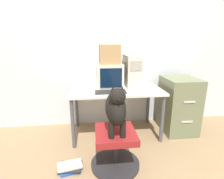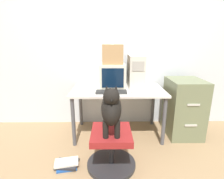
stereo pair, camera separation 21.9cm
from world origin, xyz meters
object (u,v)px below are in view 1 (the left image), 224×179
object	(u,v)px
crt_monitor	(110,75)
dog	(116,107)
pc_tower	(132,71)
book_stack_floor	(70,167)
cardboard_box	(109,54)
keyboard	(111,92)
office_chair	(115,148)
filing_cabinet	(178,105)

from	to	relation	value
crt_monitor	dog	bearing A→B (deg)	-91.79
pc_tower	book_stack_floor	bearing A→B (deg)	-135.41
crt_monitor	cardboard_box	xyz separation A→B (m)	(0.00, 0.00, 0.31)
crt_monitor	pc_tower	size ratio (longest dim) A/B	0.87
keyboard	cardboard_box	bearing A→B (deg)	86.18
pc_tower	keyboard	distance (m)	0.53
office_chair	book_stack_floor	world-z (taller)	office_chair
office_chair	filing_cabinet	world-z (taller)	filing_cabinet
office_chair	book_stack_floor	xyz separation A→B (m)	(-0.50, -0.01, -0.19)
crt_monitor	dog	world-z (taller)	crt_monitor
keyboard	dog	distance (m)	0.55
pc_tower	cardboard_box	distance (m)	0.42
filing_cabinet	book_stack_floor	bearing A→B (deg)	-155.52
dog	book_stack_floor	world-z (taller)	dog
office_chair	filing_cabinet	size ratio (longest dim) A/B	0.65
crt_monitor	keyboard	bearing A→B (deg)	-93.86
keyboard	filing_cabinet	bearing A→B (deg)	9.68
dog	cardboard_box	bearing A→B (deg)	88.22
keyboard	filing_cabinet	xyz separation A→B (m)	(1.07, 0.18, -0.30)
crt_monitor	filing_cabinet	distance (m)	1.15
cardboard_box	book_stack_floor	world-z (taller)	cardboard_box
pc_tower	filing_cabinet	world-z (taller)	pc_tower
office_chair	cardboard_box	world-z (taller)	cardboard_box
crt_monitor	cardboard_box	world-z (taller)	cardboard_box
crt_monitor	keyboard	distance (m)	0.36
keyboard	dog	size ratio (longest dim) A/B	0.76
pc_tower	dog	world-z (taller)	pc_tower
office_chair	dog	size ratio (longest dim) A/B	1.02
dog	book_stack_floor	distance (m)	0.85
pc_tower	cardboard_box	size ratio (longest dim) A/B	1.46
dog	filing_cabinet	bearing A→B (deg)	34.12
keyboard	cardboard_box	xyz separation A→B (m)	(0.02, 0.33, 0.47)
dog	pc_tower	bearing A→B (deg)	67.07
office_chair	dog	bearing A→B (deg)	-90.00
office_chair	cardboard_box	distance (m)	1.29
crt_monitor	filing_cabinet	size ratio (longest dim) A/B	0.48
pc_tower	filing_cabinet	xyz separation A→B (m)	(0.71, -0.14, -0.52)
keyboard	office_chair	world-z (taller)	keyboard
cardboard_box	filing_cabinet	bearing A→B (deg)	-7.84
keyboard	book_stack_floor	bearing A→B (deg)	-133.45
crt_monitor	filing_cabinet	bearing A→B (deg)	-7.64
dog	filing_cabinet	distance (m)	1.33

